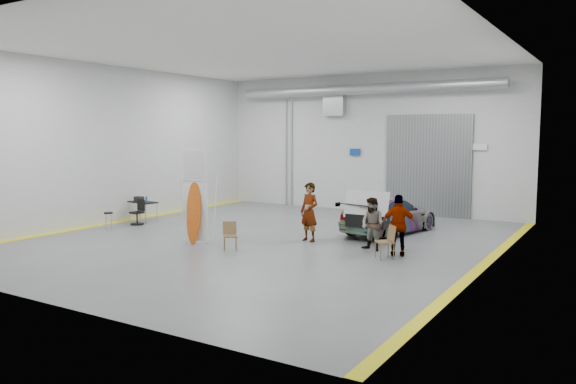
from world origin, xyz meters
The scene contains 13 objects.
ground centered at (0.00, 0.00, 0.00)m, with size 16.00×16.00×0.00m, color #5B5E62.
room_shell centered at (0.24, 2.22, 4.08)m, with size 14.02×16.18×6.01m.
sedan_car centered at (2.97, 3.27, 0.63)m, with size 1.76×4.32×1.25m, color white.
person_a centered at (1.34, 0.54, 0.94)m, with size 0.68×0.45×1.88m, color olive.
person_b centered at (3.63, 0.24, 0.78)m, with size 0.77×0.59×1.57m, color slate.
person_c centered at (4.55, -0.07, 0.87)m, with size 1.01×0.42×1.74m, color #A05935.
surfboard_display centered at (-1.47, -1.76, 1.28)m, with size 0.89×0.32×3.16m.
folding_chair_near centered at (0.08, -1.93, 0.26)m, with size 0.55×0.62×0.84m.
folding_chair_far centered at (4.36, -0.60, 0.29)m, with size 0.61×0.69×0.93m.
shop_stool centered at (-5.71, -1.44, 0.32)m, with size 0.33×0.33×0.64m.
work_table centered at (-6.25, 0.67, 0.77)m, with size 1.31×0.81×1.00m.
office_chair centered at (-5.76, 0.00, 0.41)m, with size 0.50×0.50×0.94m.
trunk_lid centered at (2.97, 1.36, 1.27)m, with size 1.46×0.89×0.04m, color silver.
Camera 1 is at (10.01, -14.86, 3.43)m, focal length 35.00 mm.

